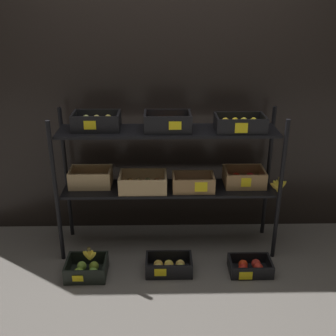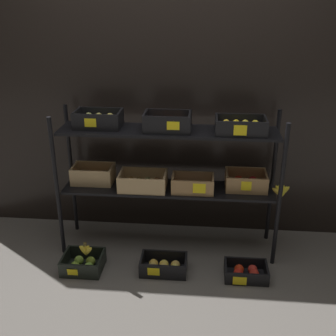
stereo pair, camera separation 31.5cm
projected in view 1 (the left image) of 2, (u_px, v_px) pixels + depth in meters
name	position (u px, v px, depth m)	size (l,w,h in m)	color
ground_plane	(168.00, 245.00, 3.42)	(10.00, 10.00, 0.00)	#605B56
storefront_wall	(167.00, 105.00, 3.34)	(4.08, 0.12, 2.21)	black
display_rack	(168.00, 160.00, 3.13)	(1.81, 0.39, 1.15)	black
crate_ground_apple_green	(87.00, 269.00, 3.04)	(0.30, 0.26, 0.12)	black
crate_ground_apple_gold	(169.00, 266.00, 3.07)	(0.35, 0.21, 0.12)	black
crate_ground_apple_red	(250.00, 267.00, 3.07)	(0.32, 0.22, 0.10)	black
banana_bunch_loose	(89.00, 255.00, 2.99)	(0.12, 0.04, 0.12)	brown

